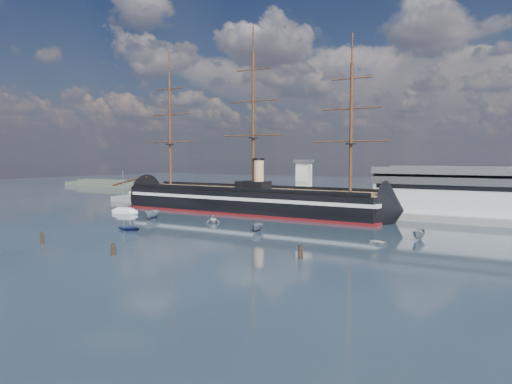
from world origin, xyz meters
The scene contains 16 objects.
ground centered at (0.00, 40.00, 0.00)m, with size 600.00×600.00×0.00m, color black.
quay centered at (10.00, 76.00, 0.00)m, with size 180.00×18.00×2.00m, color slate.
warehouse centered at (58.00, 80.00, 7.98)m, with size 63.00×21.00×11.60m.
quay_tower centered at (3.00, 73.00, 9.75)m, with size 5.00×5.00×15.00m.
shoreline centered at (-139.23, 135.00, 1.45)m, with size 120.00×10.00×4.00m.
warship centered at (-11.96, 60.00, 4.04)m, with size 113.09×18.59×53.94m.
sailboat centered at (-43.20, 39.29, 0.86)m, with size 8.54×2.98×13.45m.
motorboat_a centered at (-26.53, 34.03, 0.00)m, with size 7.70×2.82×3.08m, color gray.
motorboat_b centered at (-15.02, 13.91, 0.00)m, with size 3.63×1.45×1.69m, color navy.
motorboat_c centered at (12.06, 29.17, 0.00)m, with size 6.30×2.31×2.52m, color slate.
motorboat_d centered at (-6.30, 36.12, 0.00)m, with size 6.39×2.77×2.34m, color white.
motorboat_e centered at (42.60, 27.17, 0.00)m, with size 2.55×1.02×1.19m, color silver.
motorboat_f centered at (48.23, 37.16, 0.00)m, with size 6.60×2.42×2.64m, color slate.
piling_near_left centered at (-17.06, -8.80, 0.00)m, with size 0.64×0.64×3.22m, color black.
piling_near_mid centered at (4.75, -9.60, 0.00)m, with size 0.64×0.64×2.95m, color black.
piling_far_right centered at (35.18, 5.57, 0.00)m, with size 0.64×0.64×3.18m, color black.
Camera 1 is at (73.94, -72.59, 18.03)m, focal length 35.00 mm.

